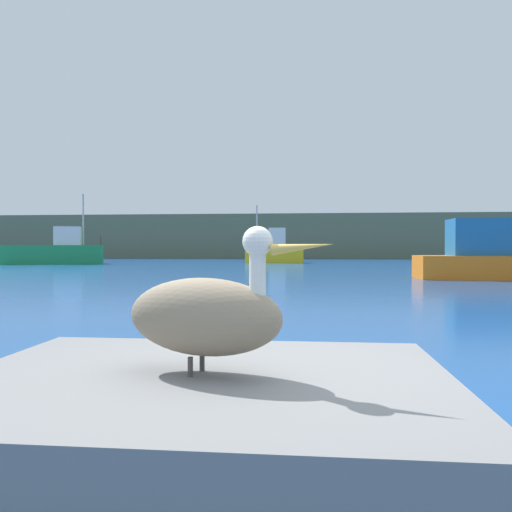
{
  "coord_description": "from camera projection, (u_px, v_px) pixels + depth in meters",
  "views": [
    {
      "loc": [
        -0.06,
        -3.14,
        1.29
      ],
      "look_at": [
        -2.1,
        17.36,
        0.95
      ],
      "focal_mm": 35.34,
      "sensor_mm": 36.0,
      "label": 1
    }
  ],
  "objects": [
    {
      "name": "ground_plane",
      "position": [
        316.0,
        455.0,
        3.14
      ],
      "size": [
        260.0,
        260.0,
        0.0
      ],
      "primitive_type": "plane",
      "color": "#194C93"
    },
    {
      "name": "hillside_backdrop",
      "position": [
        306.0,
        237.0,
        63.9
      ],
      "size": [
        140.0,
        10.84,
        5.31
      ],
      "primitive_type": "cube",
      "color": "#5B664C",
      "rests_on": "ground"
    },
    {
      "name": "pier_dock",
      "position": [
        204.0,
        425.0,
        2.86
      ],
      "size": [
        2.8,
        2.13,
        0.57
      ],
      "primitive_type": "cube",
      "color": "slate",
      "rests_on": "ground"
    },
    {
      "name": "pelican",
      "position": [
        206.0,
        314.0,
        2.84
      ],
      "size": [
        1.24,
        0.64,
        0.84
      ],
      "rotation": [
        0.0,
        0.0,
        -0.28
      ],
      "color": "gray",
      "rests_on": "pier_dock"
    },
    {
      "name": "fishing_boat_yellow",
      "position": [
        275.0,
        251.0,
        43.12
      ],
      "size": [
        5.03,
        1.88,
        4.94
      ],
      "rotation": [
        0.0,
        0.0,
        3.22
      ],
      "color": "yellow",
      "rests_on": "ground"
    },
    {
      "name": "fishing_boat_orange",
      "position": [
        495.0,
        258.0,
        20.8
      ],
      "size": [
        6.76,
        2.33,
        4.25
      ],
      "rotation": [
        0.0,
        0.0,
        -0.01
      ],
      "color": "orange",
      "rests_on": "ground"
    },
    {
      "name": "fishing_boat_green",
      "position": [
        56.0,
        252.0,
        39.61
      ],
      "size": [
        7.59,
        4.32,
        5.57
      ],
      "rotation": [
        0.0,
        0.0,
        0.34
      ],
      "color": "#1E8C4C",
      "rests_on": "ground"
    }
  ]
}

